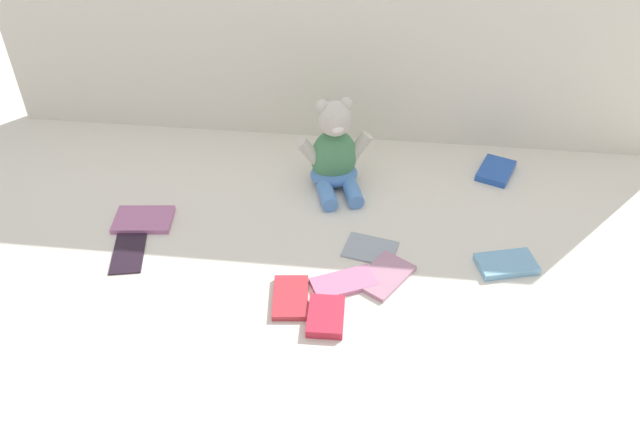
% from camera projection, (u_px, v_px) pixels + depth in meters
% --- Properties ---
extents(ground_plane, '(3.20, 3.20, 0.00)m').
position_uv_depth(ground_plane, '(324.00, 220.00, 1.50)').
color(ground_plane, silver).
extents(backdrop_drape, '(1.84, 0.03, 0.64)m').
position_uv_depth(backdrop_drape, '(341.00, 27.00, 1.61)').
color(backdrop_drape, silver).
rests_on(backdrop_drape, ground_plane).
extents(teddy_bear, '(0.19, 0.19, 0.23)m').
position_uv_depth(teddy_bear, '(335.00, 155.00, 1.57)').
color(teddy_bear, '#4C8C59').
rests_on(teddy_bear, ground_plane).
extents(book_case_0, '(0.11, 0.14, 0.02)m').
position_uv_depth(book_case_0, '(496.00, 171.00, 1.65)').
color(book_case_0, '#2653AC').
rests_on(book_case_0, ground_plane).
extents(book_case_1, '(0.14, 0.15, 0.01)m').
position_uv_depth(book_case_1, '(384.00, 276.00, 1.35)').
color(book_case_1, '#B67D95').
rests_on(book_case_1, ground_plane).
extents(book_case_2, '(0.15, 0.12, 0.01)m').
position_uv_depth(book_case_2, '(344.00, 283.00, 1.33)').
color(book_case_2, '#C17099').
rests_on(book_case_2, ground_plane).
extents(book_case_3, '(0.14, 0.11, 0.01)m').
position_uv_depth(book_case_3, '(143.00, 220.00, 1.49)').
color(book_case_3, '#B46795').
rests_on(book_case_3, ground_plane).
extents(book_case_4, '(0.14, 0.10, 0.02)m').
position_uv_depth(book_case_4, '(506.00, 264.00, 1.37)').
color(book_case_4, '#73ABCE').
rests_on(book_case_4, ground_plane).
extents(book_case_5, '(0.08, 0.13, 0.01)m').
position_uv_depth(book_case_5, '(291.00, 297.00, 1.30)').
color(book_case_5, '#BE323B').
rests_on(book_case_5, ground_plane).
extents(book_case_6, '(0.10, 0.15, 0.01)m').
position_uv_depth(book_case_6, '(128.00, 252.00, 1.41)').
color(book_case_6, black).
rests_on(book_case_6, ground_plane).
extents(book_case_7, '(0.13, 0.11, 0.01)m').
position_uv_depth(book_case_7, '(370.00, 248.00, 1.42)').
color(book_case_7, '#929BA4').
rests_on(book_case_7, ground_plane).
extents(book_case_8, '(0.07, 0.10, 0.02)m').
position_uv_depth(book_case_8, '(326.00, 316.00, 1.25)').
color(book_case_8, red).
rests_on(book_case_8, ground_plane).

